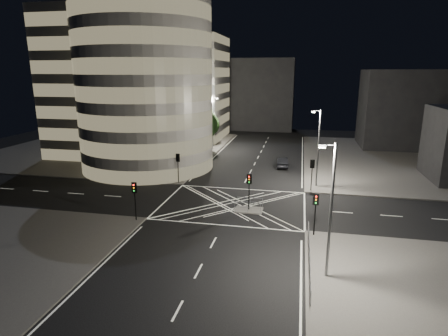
% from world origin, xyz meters
% --- Properties ---
extents(ground, '(120.00, 120.00, 0.00)m').
position_xyz_m(ground, '(0.00, 0.00, 0.00)').
color(ground, black).
rests_on(ground, ground).
extents(sidewalk_far_left, '(42.00, 42.00, 0.15)m').
position_xyz_m(sidewalk_far_left, '(-29.00, 27.00, 0.07)').
color(sidewalk_far_left, '#514F4C').
rests_on(sidewalk_far_left, ground).
extents(sidewalk_far_right, '(42.00, 42.00, 0.15)m').
position_xyz_m(sidewalk_far_right, '(29.00, 27.00, 0.07)').
color(sidewalk_far_right, '#514F4C').
rests_on(sidewalk_far_right, ground).
extents(central_island, '(3.00, 2.00, 0.15)m').
position_xyz_m(central_island, '(2.00, -1.50, 0.07)').
color(central_island, slate).
rests_on(central_island, ground).
extents(office_tower_curved, '(30.00, 29.00, 27.20)m').
position_xyz_m(office_tower_curved, '(-20.74, 18.74, 12.65)').
color(office_tower_curved, gray).
rests_on(office_tower_curved, sidewalk_far_left).
extents(office_block_rear, '(24.00, 16.00, 22.00)m').
position_xyz_m(office_block_rear, '(-22.00, 42.00, 11.15)').
color(office_block_rear, gray).
rests_on(office_block_rear, sidewalk_far_left).
extents(building_right_far, '(14.00, 12.00, 15.00)m').
position_xyz_m(building_right_far, '(26.00, 40.00, 7.65)').
color(building_right_far, black).
rests_on(building_right_far, sidewalk_far_right).
extents(building_far_end, '(18.00, 8.00, 18.00)m').
position_xyz_m(building_far_end, '(-4.00, 58.00, 9.00)').
color(building_far_end, black).
rests_on(building_far_end, ground).
extents(tree_a, '(4.70, 4.70, 7.27)m').
position_xyz_m(tree_a, '(-10.50, 9.00, 4.71)').
color(tree_a, black).
rests_on(tree_a, sidewalk_far_left).
extents(tree_b, '(4.26, 4.26, 7.54)m').
position_xyz_m(tree_b, '(-10.50, 15.00, 5.23)').
color(tree_b, black).
rests_on(tree_b, sidewalk_far_left).
extents(tree_c, '(3.61, 3.61, 6.45)m').
position_xyz_m(tree_c, '(-10.50, 21.00, 4.51)').
color(tree_c, black).
rests_on(tree_c, sidewalk_far_left).
extents(tree_d, '(5.21, 5.21, 8.20)m').
position_xyz_m(tree_d, '(-10.50, 27.00, 5.34)').
color(tree_d, black).
rests_on(tree_d, sidewalk_far_left).
extents(tree_e, '(3.41, 3.41, 6.20)m').
position_xyz_m(tree_e, '(-10.50, 33.00, 4.37)').
color(tree_e, black).
rests_on(tree_e, sidewalk_far_left).
extents(traffic_signal_fl, '(0.55, 0.22, 4.00)m').
position_xyz_m(traffic_signal_fl, '(-8.80, 6.80, 2.91)').
color(traffic_signal_fl, black).
rests_on(traffic_signal_fl, sidewalk_far_left).
extents(traffic_signal_nl, '(0.55, 0.22, 4.00)m').
position_xyz_m(traffic_signal_nl, '(-8.80, -6.80, 2.91)').
color(traffic_signal_nl, black).
rests_on(traffic_signal_nl, sidewalk_near_left).
extents(traffic_signal_fr, '(0.55, 0.22, 4.00)m').
position_xyz_m(traffic_signal_fr, '(8.80, 6.80, 2.91)').
color(traffic_signal_fr, black).
rests_on(traffic_signal_fr, sidewalk_far_right).
extents(traffic_signal_nr, '(0.55, 0.22, 4.00)m').
position_xyz_m(traffic_signal_nr, '(8.80, -6.80, 2.91)').
color(traffic_signal_nr, black).
rests_on(traffic_signal_nr, sidewalk_near_right).
extents(traffic_signal_island, '(0.55, 0.22, 4.00)m').
position_xyz_m(traffic_signal_island, '(2.00, -1.50, 2.91)').
color(traffic_signal_island, black).
rests_on(traffic_signal_island, central_island).
extents(street_lamp_left_near, '(1.25, 0.25, 10.00)m').
position_xyz_m(street_lamp_left_near, '(-9.44, 12.00, 5.54)').
color(street_lamp_left_near, slate).
rests_on(street_lamp_left_near, sidewalk_far_left).
extents(street_lamp_left_far, '(1.25, 0.25, 10.00)m').
position_xyz_m(street_lamp_left_far, '(-9.44, 30.00, 5.54)').
color(street_lamp_left_far, slate).
rests_on(street_lamp_left_far, sidewalk_far_left).
extents(street_lamp_right_far, '(1.25, 0.25, 10.00)m').
position_xyz_m(street_lamp_right_far, '(9.44, 9.00, 5.54)').
color(street_lamp_right_far, slate).
rests_on(street_lamp_right_far, sidewalk_far_right).
extents(street_lamp_right_near, '(1.25, 0.25, 10.00)m').
position_xyz_m(street_lamp_right_near, '(9.44, -14.00, 5.54)').
color(street_lamp_right_near, slate).
rests_on(street_lamp_right_near, sidewalk_near_right).
extents(railing_near_right, '(0.06, 11.70, 1.10)m').
position_xyz_m(railing_near_right, '(8.30, -12.15, 0.70)').
color(railing_near_right, slate).
rests_on(railing_near_right, sidewalk_near_right).
extents(railing_island_south, '(2.80, 0.06, 1.10)m').
position_xyz_m(railing_island_south, '(2.00, -2.40, 0.70)').
color(railing_island_south, slate).
rests_on(railing_island_south, central_island).
extents(railing_island_north, '(2.80, 0.06, 1.10)m').
position_xyz_m(railing_island_north, '(2.00, -0.60, 0.70)').
color(railing_island_north, slate).
rests_on(railing_island_north, central_island).
extents(sedan, '(2.07, 4.87, 1.56)m').
position_xyz_m(sedan, '(4.54, 18.82, 0.78)').
color(sedan, black).
rests_on(sedan, ground).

